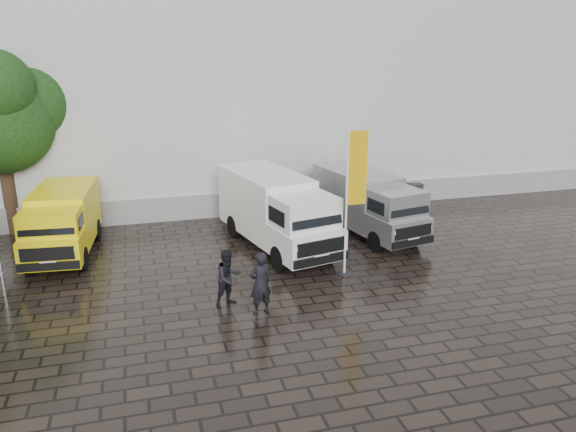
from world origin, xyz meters
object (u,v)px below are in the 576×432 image
wheelie_bin (415,194)px  person_tent (228,278)px  van_white (277,213)px  van_yellow (63,224)px  flagpole (352,193)px  van_silver (368,205)px  person_front (260,283)px

wheelie_bin → person_tent: size_ratio=0.60×
van_white → person_tent: 4.72m
van_yellow → flagpole: (8.86, -4.12, 1.51)m
van_silver → van_yellow: bearing=164.7°
van_white → wheelie_bin: bearing=14.2°
van_white → flagpole: 3.55m
person_front → person_tent: size_ratio=1.09×
van_silver → person_front: van_silver is taller
van_silver → person_tent: (-6.11, -4.57, -0.35)m
van_silver → person_front: size_ratio=3.03×
flagpole → person_tent: bearing=-163.8°
van_white → person_front: bearing=-122.0°
flagpole → van_yellow: bearing=155.1°
van_yellow → van_white: (7.20, -1.28, 0.18)m
van_yellow → person_front: (5.52, -6.07, -0.23)m
van_white → person_tent: (-2.41, -4.03, -0.48)m
person_front → person_tent: 1.06m
van_white → flagpole: size_ratio=1.26×
van_white → van_silver: van_white is taller
wheelie_bin → van_white: bearing=-141.2°
flagpole → person_front: bearing=-149.8°
van_silver → flagpole: bearing=-132.4°
person_front → person_tent: (-0.73, 0.76, -0.07)m
van_white → wheelie_bin: 8.33m
van_yellow → person_tent: van_yellow is taller
van_silver → flagpole: 4.21m
flagpole → person_tent: flagpole is taller
flagpole → wheelie_bin: flagpole is taller
van_yellow → person_tent: size_ratio=2.97×
van_white → van_silver: (3.70, 0.54, -0.13)m
person_tent → van_white: bearing=33.8°
van_silver → wheelie_bin: (3.70, 3.21, -0.67)m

